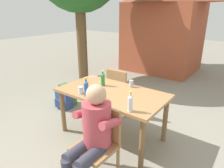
{
  "coord_description": "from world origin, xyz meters",
  "views": [
    {
      "loc": [
        1.66,
        -2.25,
        1.92
      ],
      "look_at": [
        0.0,
        0.0,
        0.88
      ],
      "focal_mm": 32.8,
      "sensor_mm": 36.0,
      "label": 1
    }
  ],
  "objects": [
    {
      "name": "ground_plane",
      "position": [
        0.0,
        0.0,
        0.0
      ],
      "size": [
        24.0,
        24.0,
        0.0
      ],
      "primitive_type": "plane",
      "color": "gray"
    },
    {
      "name": "chair_far_left",
      "position": [
        -0.36,
        0.74,
        0.49
      ],
      "size": [
        0.45,
        0.45,
        0.87
      ],
      "color": "#A37547",
      "rests_on": "ground_plane"
    },
    {
      "name": "bottle_clear",
      "position": [
        0.54,
        -0.37,
        0.87
      ],
      "size": [
        0.06,
        0.06,
        0.25
      ],
      "color": "white",
      "rests_on": "dining_table"
    },
    {
      "name": "person_in_white_shirt",
      "position": [
        0.36,
        -0.85,
        0.66
      ],
      "size": [
        0.47,
        0.62,
        1.18
      ],
      "color": "#B7424C",
      "rests_on": "ground_plane"
    },
    {
      "name": "backpack_by_near_side",
      "position": [
        -1.37,
        0.21,
        0.19
      ],
      "size": [
        0.32,
        0.25,
        0.38
      ],
      "color": "#2D4784",
      "rests_on": "ground_plane"
    },
    {
      "name": "cup_steel",
      "position": [
        0.13,
        0.33,
        0.81
      ],
      "size": [
        0.06,
        0.06,
        0.11
      ],
      "primitive_type": "cylinder",
      "color": "#B2B7BC",
      "rests_on": "dining_table"
    },
    {
      "name": "backpack_by_far_side",
      "position": [
        -1.42,
        0.36,
        0.21
      ],
      "size": [
        0.34,
        0.24,
        0.43
      ],
      "color": "#47663D",
      "rests_on": "ground_plane"
    },
    {
      "name": "chair_near_right",
      "position": [
        0.36,
        -0.74,
        0.49
      ],
      "size": [
        0.45,
        0.45,
        0.87
      ],
      "color": "#A37547",
      "rests_on": "ground_plane"
    },
    {
      "name": "dining_table",
      "position": [
        0.0,
        0.0,
        0.66
      ],
      "size": [
        1.59,
        0.88,
        0.76
      ],
      "color": "#A37547",
      "rests_on": "ground_plane"
    },
    {
      "name": "cup_glass",
      "position": [
        -0.32,
        -0.32,
        0.81
      ],
      "size": [
        0.07,
        0.07,
        0.1
      ],
      "primitive_type": "cylinder",
      "color": "silver",
      "rests_on": "dining_table"
    },
    {
      "name": "brick_kiosk",
      "position": [
        -0.98,
        4.03,
        1.38
      ],
      "size": [
        2.48,
        2.02,
        2.63
      ],
      "color": "#9E472D",
      "rests_on": "ground_plane"
    },
    {
      "name": "bottle_green",
      "position": [
        -0.26,
        0.12,
        0.87
      ],
      "size": [
        0.06,
        0.06,
        0.25
      ],
      "color": "#287A38",
      "rests_on": "dining_table"
    },
    {
      "name": "bottle_blue",
      "position": [
        -0.2,
        -0.33,
        0.87
      ],
      "size": [
        0.06,
        0.06,
        0.27
      ],
      "color": "#2D56A3",
      "rests_on": "dining_table"
    },
    {
      "name": "table_knife",
      "position": [
        -0.65,
        0.41,
        0.76
      ],
      "size": [
        0.19,
        0.18,
        0.01
      ],
      "color": "silver",
      "rests_on": "dining_table"
    }
  ]
}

